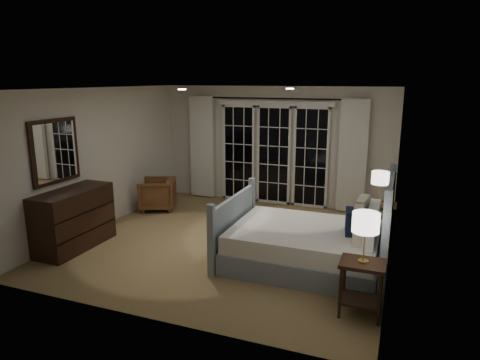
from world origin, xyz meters
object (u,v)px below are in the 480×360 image
(lamp_left, at_px, (366,223))
(dresser, at_px, (74,219))
(nightstand_right, at_px, (377,218))
(lamp_right, at_px, (380,178))
(armchair, at_px, (157,194))
(nightstand_left, at_px, (362,280))
(bed, at_px, (309,243))

(lamp_left, xyz_separation_m, dresser, (-4.48, 0.44, -0.63))
(nightstand_right, height_order, dresser, dresser)
(lamp_right, bearing_deg, armchair, 173.72)
(lamp_right, relative_size, armchair, 0.74)
(nightstand_left, xyz_separation_m, dresser, (-4.48, 0.44, 0.05))
(bed, height_order, lamp_right, bed)
(lamp_right, height_order, dresser, lamp_right)
(bed, xyz_separation_m, nightstand_left, (0.84, -1.12, 0.09))
(nightstand_right, relative_size, dresser, 0.53)
(armchair, bearing_deg, bed, 42.91)
(nightstand_right, bearing_deg, nightstand_left, -90.55)
(bed, bearing_deg, nightstand_left, -53.22)
(lamp_left, relative_size, armchair, 0.81)
(lamp_left, bearing_deg, lamp_right, 89.45)
(lamp_right, distance_m, armchair, 4.47)
(bed, xyz_separation_m, nightstand_right, (0.86, 1.11, 0.14))
(nightstand_right, height_order, lamp_right, lamp_right)
(nightstand_left, relative_size, lamp_left, 1.13)
(lamp_left, height_order, armchair, lamp_left)
(nightstand_right, height_order, armchair, nightstand_right)
(armchair, bearing_deg, nightstand_left, 35.35)
(lamp_left, xyz_separation_m, lamp_right, (0.02, 2.22, 0.02))
(lamp_left, distance_m, armchair, 5.18)
(lamp_right, relative_size, dresser, 0.39)
(bed, height_order, lamp_left, bed)
(nightstand_left, distance_m, lamp_right, 2.33)
(bed, relative_size, lamp_left, 3.95)
(bed, distance_m, lamp_right, 1.61)
(armchair, bearing_deg, dresser, -26.05)
(nightstand_left, xyz_separation_m, nightstand_right, (0.02, 2.22, 0.04))
(nightstand_left, bearing_deg, dresser, 174.38)
(bed, bearing_deg, armchair, 155.68)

